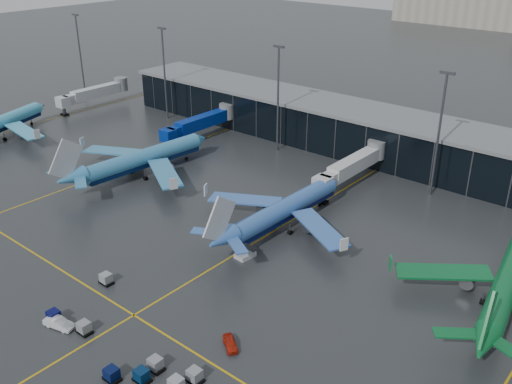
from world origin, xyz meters
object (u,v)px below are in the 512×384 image
Objects in this scene: airliner_klm_near at (286,198)px; mobile_airstair at (245,253)px; airliner_arkefly at (143,148)px; airliner_aer_lingus at (510,270)px; baggage_carts at (125,347)px; service_van_white at (59,323)px; service_van_red at (230,343)px.

airliner_klm_near is 13.87m from mobile_airstair.
airliner_arkefly is 1.06× the size of airliner_aer_lingus.
baggage_carts reaches higher than service_van_white.
service_van_red is at bearing -48.85° from mobile_airstair.
baggage_carts reaches higher than service_van_red.
airliner_arkefly is 1.07× the size of airliner_klm_near.
airliner_arkefly reaches higher than mobile_airstair.
airliner_aer_lingus is at bearing 3.77° from airliner_klm_near.
airliner_aer_lingus reaches higher than airliner_klm_near.
airliner_aer_lingus reaches higher than service_van_white.
airliner_arkefly is 61.53m from service_van_red.
airliner_klm_near is 34.72m from service_van_red.
airliner_aer_lingus is 10.08× the size of service_van_red.
service_van_white is at bearing -165.84° from baggage_carts.
mobile_airstair is at bearing -167.14° from airliner_aer_lingus.
airliner_arkefly is 77.39m from airliner_aer_lingus.
airliner_aer_lingus reaches higher than baggage_carts.
airliner_klm_near is at bearing -23.55° from service_van_white.
airliner_aer_lingus is at bearing -60.51° from service_van_white.
airliner_aer_lingus is 10.94× the size of mobile_airstair.
airliner_arkefly is 8.90× the size of service_van_white.
airliner_arkefly is 10.74× the size of service_van_red.
mobile_airstair is at bearing -13.01° from airliner_arkefly.
airliner_arkefly is at bearing 173.31° from airliner_aer_lingus.
service_van_red is 24.05m from service_van_white.
service_van_white is (-10.92, -2.76, -0.02)m from baggage_carts.
airliner_arkefly is at bearing 168.11° from mobile_airstair.
baggage_carts is at bearing 167.86° from service_van_red.
mobile_airstair is (1.42, -12.87, -4.98)m from airliner_klm_near.
baggage_carts is at bearing -137.33° from airliner_aer_lingus.
airliner_klm_near is at bearing 4.95° from airliner_arkefly.
service_van_white is (-6.11, -43.18, -5.01)m from airliner_klm_near.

